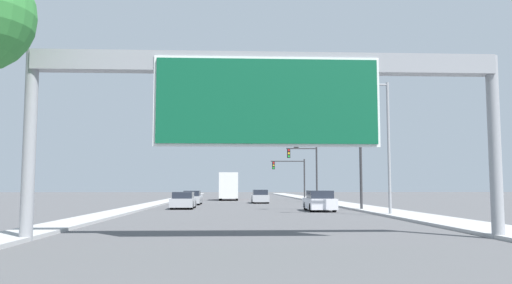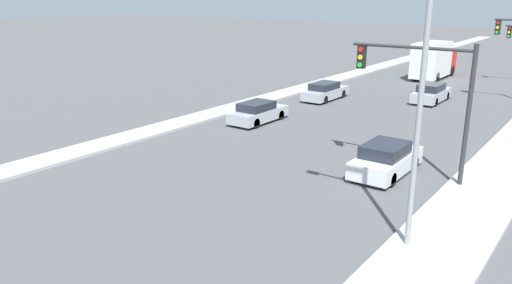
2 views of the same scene
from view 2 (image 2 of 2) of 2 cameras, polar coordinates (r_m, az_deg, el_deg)
median_strip_left at (r=49.55m, az=9.20°, el=7.15°), size 2.00×120.00×0.15m
car_far_right at (r=23.80m, az=14.63°, el=-1.93°), size 1.90×4.50×1.52m
car_mid_right at (r=40.85m, az=19.40°, el=5.28°), size 1.75×4.59×1.45m
car_mid_center at (r=39.78m, az=7.91°, el=5.75°), size 1.74×4.72×1.39m
car_far_center at (r=32.38m, az=0.21°, el=3.39°), size 1.81×4.43×1.37m
truck_box_primary at (r=52.23m, az=19.62°, el=8.79°), size 2.39×7.28×3.56m
traffic_light_near_intersection at (r=22.80m, az=19.03°, el=6.01°), size 5.45×0.32×6.14m
street_lamp_right at (r=16.05m, az=17.07°, el=4.95°), size 2.85×0.28×8.43m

